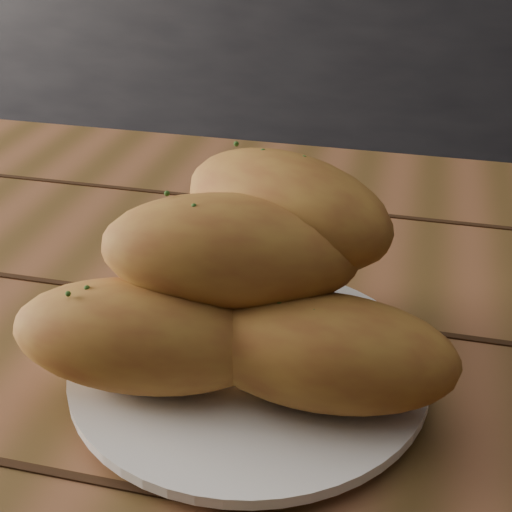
% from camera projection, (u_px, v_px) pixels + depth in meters
% --- Properties ---
extents(counter, '(2.80, 0.60, 0.90)m').
position_uv_depth(counter, '(241.00, 72.00, 2.33)').
color(counter, black).
rests_on(counter, ground).
extents(plate, '(0.25, 0.25, 0.02)m').
position_uv_depth(plate, '(249.00, 369.00, 0.50)').
color(plate, white).
rests_on(plate, table).
extents(bread_rolls, '(0.29, 0.24, 0.14)m').
position_uv_depth(bread_rolls, '(248.00, 284.00, 0.47)').
color(bread_rolls, '#A77D2E').
rests_on(bread_rolls, plate).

